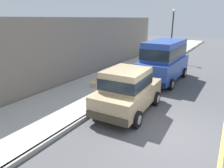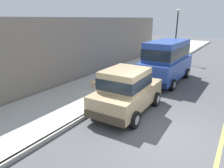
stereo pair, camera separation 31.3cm
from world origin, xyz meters
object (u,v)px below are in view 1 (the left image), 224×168
dog_tan (94,82)px  street_lamp (172,29)px  car_blue_van (164,59)px  car_tan_hatchback (128,90)px

dog_tan → street_lamp: bearing=81.9°
car_blue_van → car_tan_hatchback: bearing=-88.9°
car_blue_van → street_lamp: 6.71m
street_lamp → car_blue_van: bearing=-78.0°
car_tan_hatchback → street_lamp: (-1.46, 11.63, 1.93)m
car_tan_hatchback → dog_tan: car_tan_hatchback is taller
street_lamp → car_tan_hatchback: bearing=-82.8°
car_tan_hatchback → dog_tan: 3.35m
car_blue_van → dog_tan: 4.68m
dog_tan → street_lamp: (1.42, 10.02, 2.48)m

